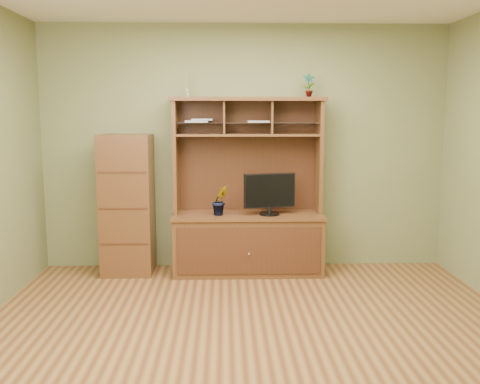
{
  "coord_description": "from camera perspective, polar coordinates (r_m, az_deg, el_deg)",
  "views": [
    {
      "loc": [
        -0.23,
        -3.98,
        1.73
      ],
      "look_at": [
        -0.07,
        1.2,
        0.97
      ],
      "focal_mm": 40.0,
      "sensor_mm": 36.0,
      "label": 1
    }
  ],
  "objects": [
    {
      "name": "side_cabinet",
      "position": [
        5.9,
        -11.92,
        -1.31
      ],
      "size": [
        0.54,
        0.49,
        1.51
      ],
      "color": "#472714",
      "rests_on": "room"
    },
    {
      "name": "reed_diffuser",
      "position": [
        5.81,
        -5.77,
        11.09
      ],
      "size": [
        0.05,
        0.05,
        0.27
      ],
      "color": "silver",
      "rests_on": "media_hutch"
    },
    {
      "name": "top_plant",
      "position": [
        5.87,
        7.34,
        11.23
      ],
      "size": [
        0.14,
        0.1,
        0.26
      ],
      "primitive_type": "imported",
      "rotation": [
        0.0,
        0.0,
        0.04
      ],
      "color": "#285D20",
      "rests_on": "media_hutch"
    },
    {
      "name": "monitor",
      "position": [
        5.71,
        3.18,
        -0.13
      ],
      "size": [
        0.56,
        0.22,
        0.44
      ],
      "rotation": [
        0.0,
        0.0,
        0.22
      ],
      "color": "black",
      "rests_on": "media_hutch"
    },
    {
      "name": "media_hutch",
      "position": [
        5.84,
        0.83,
        -3.54
      ],
      "size": [
        1.66,
        0.61,
        1.9
      ],
      "color": "#472714",
      "rests_on": "room"
    },
    {
      "name": "orchid_plant",
      "position": [
        5.7,
        -2.15,
        -0.92
      ],
      "size": [
        0.2,
        0.18,
        0.32
      ],
      "primitive_type": "imported",
      "rotation": [
        0.0,
        0.0,
        0.26
      ],
      "color": "#26571D",
      "rests_on": "media_hutch"
    },
    {
      "name": "room",
      "position": [
        4.01,
        1.55,
        2.95
      ],
      "size": [
        4.54,
        4.04,
        2.74
      ],
      "color": "#583319",
      "rests_on": "ground"
    },
    {
      "name": "magazines",
      "position": [
        5.79,
        -2.35,
        7.59
      ],
      "size": [
        0.92,
        0.21,
        0.04
      ],
      "color": "#B4B4B9",
      "rests_on": "media_hutch"
    }
  ]
}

